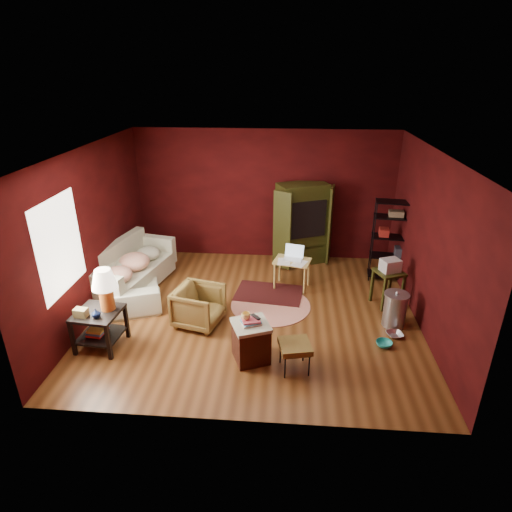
{
  "coord_description": "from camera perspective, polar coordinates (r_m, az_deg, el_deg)",
  "views": [
    {
      "loc": [
        0.53,
        -6.41,
        3.96
      ],
      "look_at": [
        0.0,
        0.2,
        1.0
      ],
      "focal_mm": 30.0,
      "sensor_mm": 36.0,
      "label": 1
    }
  ],
  "objects": [
    {
      "name": "mug",
      "position": [
        6.08,
        -1.35,
        -7.91
      ],
      "size": [
        0.15,
        0.14,
        0.13
      ],
      "primitive_type": "imported",
      "rotation": [
        0.0,
        0.0,
        -0.3
      ],
      "color": "#FFDB7C",
      "rests_on": "hamper"
    },
    {
      "name": "armchair",
      "position": [
        7.13,
        -7.64,
        -6.43
      ],
      "size": [
        0.83,
        0.86,
        0.73
      ],
      "primitive_type": "imported",
      "rotation": [
        0.0,
        0.0,
        1.31
      ],
      "color": "black",
      "rests_on": "ground"
    },
    {
      "name": "room",
      "position": [
        6.91,
        -0.47,
        2.34
      ],
      "size": [
        5.54,
        5.04,
        2.84
      ],
      "color": "brown",
      "rests_on": "ground"
    },
    {
      "name": "trash_can",
      "position": [
        7.43,
        18.03,
        -6.78
      ],
      "size": [
        0.51,
        0.51,
        0.63
      ],
      "rotation": [
        0.0,
        0.0,
        -0.31
      ],
      "color": "#B2B4BB",
      "rests_on": "ground"
    },
    {
      "name": "vase",
      "position": [
        6.67,
        -20.55,
        -7.18
      ],
      "size": [
        0.15,
        0.15,
        0.13
      ],
      "primitive_type": "imported",
      "rotation": [
        0.0,
        0.0,
        0.11
      ],
      "color": "#0C183D",
      "rests_on": "side_table"
    },
    {
      "name": "sofa_cushions",
      "position": [
        8.44,
        -16.47,
        -1.82
      ],
      "size": [
        1.23,
        2.16,
        0.85
      ],
      "rotation": [
        0.0,
        0.0,
        -0.22
      ],
      "color": "beige",
      "rests_on": "sofa"
    },
    {
      "name": "laptop_desk",
      "position": [
        8.18,
        4.87,
        -0.93
      ],
      "size": [
        0.76,
        0.64,
        0.83
      ],
      "rotation": [
        0.0,
        0.0,
        -0.24
      ],
      "color": "#DDBE65",
      "rests_on": "ground"
    },
    {
      "name": "pet_bowl_turquoise",
      "position": [
        6.96,
        16.79,
        -10.58
      ],
      "size": [
        0.26,
        0.11,
        0.25
      ],
      "primitive_type": "imported",
      "rotation": [
        0.0,
        0.0,
        0.13
      ],
      "color": "teal",
      "rests_on": "ground"
    },
    {
      "name": "side_table",
      "position": [
        6.78,
        -19.89,
        -5.71
      ],
      "size": [
        0.7,
        0.7,
        1.26
      ],
      "rotation": [
        0.0,
        0.0,
        -0.1
      ],
      "color": "black",
      "rests_on": "ground"
    },
    {
      "name": "footstool",
      "position": [
        6.1,
        5.22,
        -12.0
      ],
      "size": [
        0.5,
        0.5,
        0.44
      ],
      "rotation": [
        0.0,
        0.0,
        0.21
      ],
      "color": "black",
      "rests_on": "ground"
    },
    {
      "name": "small_stand",
      "position": [
        7.85,
        17.37,
        -1.94
      ],
      "size": [
        0.58,
        0.58,
        0.89
      ],
      "rotation": [
        0.0,
        0.0,
        0.39
      ],
      "color": "#33330E",
      "rests_on": "ground"
    },
    {
      "name": "rug_round",
      "position": [
        7.76,
        1.96,
        -6.57
      ],
      "size": [
        1.72,
        1.72,
        0.01
      ],
      "rotation": [
        0.0,
        0.0,
        -0.23
      ],
      "color": "beige",
      "rests_on": "ground"
    },
    {
      "name": "hamper",
      "position": [
        6.3,
        -0.67,
        -11.23
      ],
      "size": [
        0.65,
        0.65,
        0.7
      ],
      "rotation": [
        0.0,
        0.0,
        0.38
      ],
      "color": "#431B0F",
      "rests_on": "ground"
    },
    {
      "name": "tv_armoire",
      "position": [
        9.15,
        6.16,
        4.44
      ],
      "size": [
        1.26,
        1.04,
        1.74
      ],
      "rotation": [
        0.0,
        0.0,
        0.41
      ],
      "color": "#33330E",
      "rests_on": "ground"
    },
    {
      "name": "rug_oriental",
      "position": [
        8.14,
        1.75,
        -4.94
      ],
      "size": [
        1.34,
        0.98,
        0.01
      ],
      "rotation": [
        0.0,
        0.0,
        -0.12
      ],
      "color": "#531616",
      "rests_on": "ground"
    },
    {
      "name": "pet_bowl_steel",
      "position": [
        7.23,
        18.09,
        -9.31
      ],
      "size": [
        0.26,
        0.12,
        0.26
      ],
      "primitive_type": "imported",
      "rotation": [
        0.0,
        0.0,
        0.24
      ],
      "color": "silver",
      "rests_on": "ground"
    },
    {
      "name": "wire_shelving",
      "position": [
        8.75,
        17.85,
        2.35
      ],
      "size": [
        0.83,
        0.43,
        1.63
      ],
      "rotation": [
        0.0,
        0.0,
        -0.11
      ],
      "color": "black",
      "rests_on": "ground"
    },
    {
      "name": "sofa",
      "position": [
        8.43,
        -16.2,
        -1.6
      ],
      "size": [
        1.41,
        2.36,
        0.89
      ],
      "primitive_type": "imported",
      "rotation": [
        0.0,
        0.0,
        1.93
      ],
      "color": "beige",
      "rests_on": "ground"
    }
  ]
}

